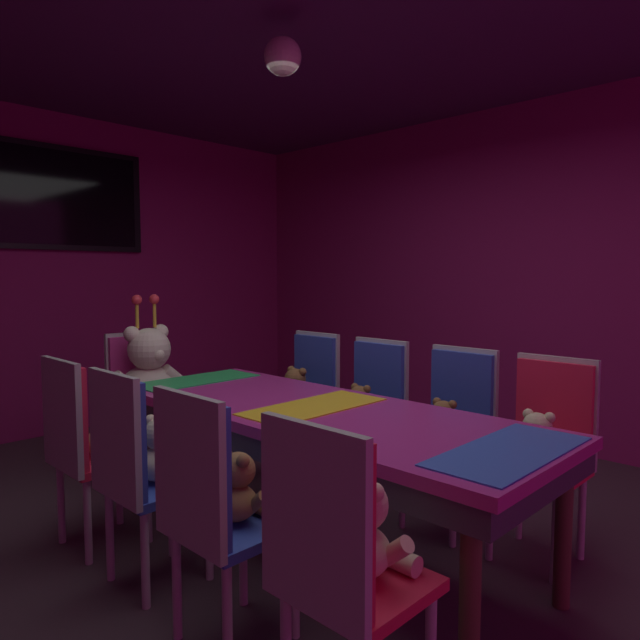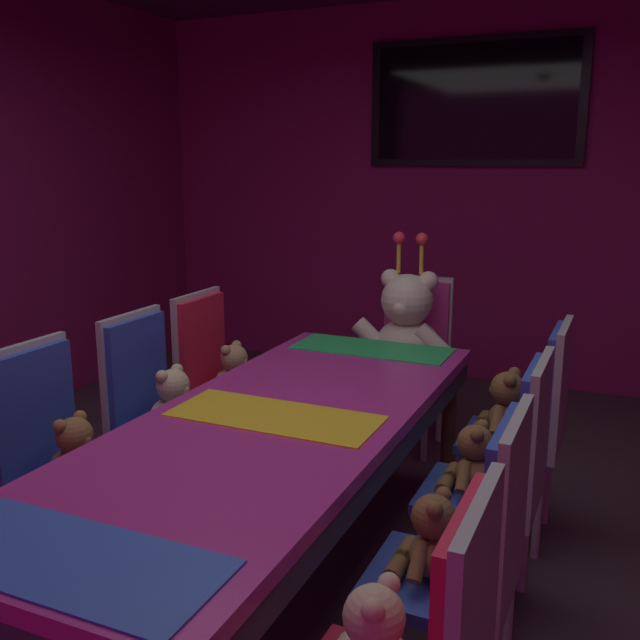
{
  "view_description": "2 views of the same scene",
  "coord_description": "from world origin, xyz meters",
  "px_view_note": "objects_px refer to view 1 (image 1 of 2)",
  "views": [
    {
      "loc": [
        -2.0,
        -1.99,
        1.4
      ],
      "look_at": [
        0.0,
        -0.04,
        1.18
      ],
      "focal_mm": 32.34,
      "sensor_mm": 36.0,
      "label": 1
    },
    {
      "loc": [
        1.14,
        -2.15,
        1.65
      ],
      "look_at": [
        0.22,
        -0.08,
        1.14
      ],
      "focal_mm": 39.82,
      "sensor_mm": 36.0,
      "label": 2
    }
  ],
  "objects_px": {
    "teddy_right_2": "(359,409)",
    "throne_chair": "(139,387)",
    "teddy_left_2": "(162,453)",
    "chair_right_0": "(549,435)",
    "chair_right_1": "(456,417)",
    "chair_right_3": "(310,388)",
    "teddy_right_0": "(536,444)",
    "wall_tv": "(56,198)",
    "chair_left_2": "(132,458)",
    "teddy_right_1": "(442,427)",
    "pendant_light": "(283,56)",
    "chair_left_0": "(332,550)",
    "banquet_table": "(314,424)",
    "teddy_left_3": "(106,433)",
    "chair_left_1": "(207,496)",
    "teddy_left_0": "(364,534)",
    "chair_left_3": "(79,435)",
    "teddy_left_1": "(239,491)",
    "teddy_right_3": "(295,392)",
    "king_teddy_bear": "(150,374)",
    "chair_right_2": "(373,401)"
  },
  "relations": [
    {
      "from": "teddy_left_2",
      "to": "chair_right_0",
      "type": "distance_m",
      "value": 1.88
    },
    {
      "from": "teddy_right_2",
      "to": "chair_right_3",
      "type": "height_order",
      "value": "chair_right_3"
    },
    {
      "from": "chair_left_1",
      "to": "chair_right_0",
      "type": "bearing_deg",
      "value": -18.78
    },
    {
      "from": "chair_left_2",
      "to": "wall_tv",
      "type": "height_order",
      "value": "wall_tv"
    },
    {
      "from": "teddy_left_3",
      "to": "teddy_right_1",
      "type": "xyz_separation_m",
      "value": [
        1.35,
        -1.17,
        -0.01
      ]
    },
    {
      "from": "chair_left_0",
      "to": "teddy_right_2",
      "type": "relative_size",
      "value": 3.53
    },
    {
      "from": "chair_left_1",
      "to": "throne_chair",
      "type": "relative_size",
      "value": 1.0
    },
    {
      "from": "teddy_left_0",
      "to": "teddy_left_3",
      "type": "distance_m",
      "value": 1.73
    },
    {
      "from": "chair_right_0",
      "to": "wall_tv",
      "type": "distance_m",
      "value": 4.28
    },
    {
      "from": "chair_right_2",
      "to": "chair_left_0",
      "type": "bearing_deg",
      "value": 35.44
    },
    {
      "from": "banquet_table",
      "to": "chair_left_1",
      "type": "height_order",
      "value": "chair_left_1"
    },
    {
      "from": "teddy_left_2",
      "to": "teddy_right_0",
      "type": "height_order",
      "value": "teddy_left_2"
    },
    {
      "from": "teddy_right_2",
      "to": "chair_left_1",
      "type": "bearing_deg",
      "value": 20.26
    },
    {
      "from": "teddy_left_2",
      "to": "teddy_right_1",
      "type": "xyz_separation_m",
      "value": [
        1.34,
        -0.63,
        -0.02
      ]
    },
    {
      "from": "chair_left_3",
      "to": "chair_right_2",
      "type": "height_order",
      "value": "same"
    },
    {
      "from": "pendant_light",
      "to": "wall_tv",
      "type": "bearing_deg",
      "value": 92.57
    },
    {
      "from": "teddy_left_0",
      "to": "teddy_left_2",
      "type": "distance_m",
      "value": 1.19
    },
    {
      "from": "chair_left_1",
      "to": "wall_tv",
      "type": "height_order",
      "value": "wall_tv"
    },
    {
      "from": "banquet_table",
      "to": "teddy_right_2",
      "type": "xyz_separation_m",
      "value": [
        0.67,
        0.27,
        -0.08
      ]
    },
    {
      "from": "teddy_left_0",
      "to": "chair_left_1",
      "type": "height_order",
      "value": "chair_left_1"
    },
    {
      "from": "teddy_right_0",
      "to": "chair_right_3",
      "type": "bearing_deg",
      "value": -94.99
    },
    {
      "from": "teddy_right_0",
      "to": "pendant_light",
      "type": "distance_m",
      "value": 2.37
    },
    {
      "from": "throne_chair",
      "to": "wall_tv",
      "type": "bearing_deg",
      "value": 180.0
    },
    {
      "from": "teddy_right_2",
      "to": "throne_chair",
      "type": "xyz_separation_m",
      "value": [
        -0.67,
        1.48,
        0.03
      ]
    },
    {
      "from": "chair_left_0",
      "to": "teddy_right_1",
      "type": "relative_size",
      "value": 3.56
    },
    {
      "from": "teddy_right_3",
      "to": "teddy_left_2",
      "type": "bearing_deg",
      "value": 22.25
    },
    {
      "from": "teddy_left_2",
      "to": "teddy_right_1",
      "type": "distance_m",
      "value": 1.48
    },
    {
      "from": "banquet_table",
      "to": "teddy_left_1",
      "type": "xyz_separation_m",
      "value": [
        -0.68,
        -0.28,
        -0.08
      ]
    },
    {
      "from": "teddy_right_3",
      "to": "teddy_right_0",
      "type": "bearing_deg",
      "value": 89.87
    },
    {
      "from": "teddy_left_2",
      "to": "chair_right_1",
      "type": "distance_m",
      "value": 1.61
    },
    {
      "from": "chair_right_2",
      "to": "teddy_right_0",
      "type": "bearing_deg",
      "value": 83.24
    },
    {
      "from": "chair_right_3",
      "to": "teddy_right_3",
      "type": "xyz_separation_m",
      "value": [
        -0.14,
        0.0,
        -0.01
      ]
    },
    {
      "from": "teddy_right_2",
      "to": "throne_chair",
      "type": "relative_size",
      "value": 0.28
    },
    {
      "from": "king_teddy_bear",
      "to": "chair_right_3",
      "type": "bearing_deg",
      "value": 48.74
    },
    {
      "from": "banquet_table",
      "to": "teddy_right_2",
      "type": "relative_size",
      "value": 8.7
    },
    {
      "from": "teddy_right_1",
      "to": "teddy_left_3",
      "type": "bearing_deg",
      "value": -40.9
    },
    {
      "from": "teddy_left_2",
      "to": "chair_right_1",
      "type": "bearing_deg",
      "value": -23.1
    },
    {
      "from": "chair_left_1",
      "to": "teddy_right_3",
      "type": "xyz_separation_m",
      "value": [
        1.51,
        1.14,
        -0.01
      ]
    },
    {
      "from": "teddy_right_1",
      "to": "pendant_light",
      "type": "height_order",
      "value": "pendant_light"
    },
    {
      "from": "chair_right_0",
      "to": "chair_right_2",
      "type": "bearing_deg",
      "value": -89.39
    },
    {
      "from": "chair_right_0",
      "to": "pendant_light",
      "type": "distance_m",
      "value": 2.39
    },
    {
      "from": "chair_left_0",
      "to": "teddy_right_1",
      "type": "height_order",
      "value": "chair_left_0"
    },
    {
      "from": "chair_left_0",
      "to": "chair_left_3",
      "type": "distance_m",
      "value": 1.73
    },
    {
      "from": "chair_right_1",
      "to": "chair_right_3",
      "type": "relative_size",
      "value": 1.0
    },
    {
      "from": "teddy_left_2",
      "to": "chair_right_3",
      "type": "relative_size",
      "value": 0.32
    },
    {
      "from": "chair_left_3",
      "to": "teddy_left_3",
      "type": "relative_size",
      "value": 3.31
    },
    {
      "from": "teddy_left_0",
      "to": "teddy_right_2",
      "type": "distance_m",
      "value": 1.76
    },
    {
      "from": "banquet_table",
      "to": "teddy_right_0",
      "type": "xyz_separation_m",
      "value": [
        0.68,
        -0.84,
        -0.07
      ]
    },
    {
      "from": "teddy_right_0",
      "to": "wall_tv",
      "type": "relative_size",
      "value": 0.2
    },
    {
      "from": "banquet_table",
      "to": "chair_left_3",
      "type": "height_order",
      "value": "chair_left_3"
    }
  ]
}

